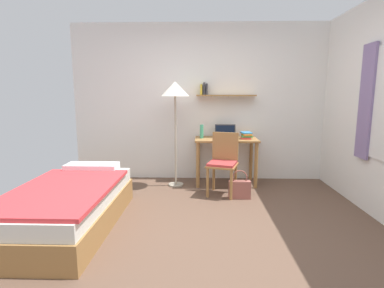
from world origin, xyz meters
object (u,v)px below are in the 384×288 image
(desk_chair, at_px, (223,161))
(water_bottle, at_px, (202,131))
(bed, at_px, (69,206))
(standing_lamp, at_px, (175,94))
(laptop, at_px, (225,134))
(desk, at_px, (226,147))
(handbag, at_px, (240,189))
(book_stack, at_px, (246,135))

(desk_chair, xyz_separation_m, water_bottle, (-0.31, 0.52, 0.36))
(bed, distance_m, standing_lamp, 2.22)
(desk_chair, height_order, standing_lamp, standing_lamp)
(laptop, bearing_deg, standing_lamp, -164.77)
(desk, bearing_deg, handbag, -78.81)
(desk, xyz_separation_m, desk_chair, (-0.08, -0.51, -0.11))
(desk, relative_size, book_stack, 4.10)
(laptop, xyz_separation_m, handbag, (0.15, -0.80, -0.66))
(desk, bearing_deg, desk_chair, -98.73)
(laptop, bearing_deg, book_stack, -15.61)
(desk_chair, distance_m, book_stack, 0.71)
(handbag, bearing_deg, desk, 101.19)
(standing_lamp, xyz_separation_m, laptop, (0.80, 0.22, -0.65))
(bed, height_order, desk, desk)
(desk_chair, relative_size, book_stack, 3.68)
(bed, xyz_separation_m, desk_chair, (1.77, 1.18, 0.25))
(laptop, height_order, water_bottle, water_bottle)
(desk, relative_size, handbag, 2.44)
(desk_chair, bearing_deg, water_bottle, 121.27)
(desk, distance_m, desk_chair, 0.53)
(water_bottle, relative_size, book_stack, 0.91)
(book_stack, bearing_deg, desk_chair, -128.82)
(desk_chair, xyz_separation_m, handbag, (0.22, -0.21, -0.35))
(bed, height_order, handbag, bed)
(desk_chair, bearing_deg, desk, 81.27)
(standing_lamp, bearing_deg, desk, 9.81)
(standing_lamp, xyz_separation_m, book_stack, (1.12, 0.13, -0.66))
(standing_lamp, bearing_deg, water_bottle, 19.83)
(handbag, bearing_deg, desk_chair, 136.49)
(desk_chair, bearing_deg, bed, -146.33)
(standing_lamp, height_order, laptop, standing_lamp)
(bed, distance_m, laptop, 2.61)
(laptop, distance_m, water_bottle, 0.40)
(bed, relative_size, laptop, 5.53)
(water_bottle, bearing_deg, desk, -1.34)
(desk, distance_m, laptop, 0.21)
(standing_lamp, bearing_deg, handbag, -31.47)
(bed, height_order, book_stack, book_stack)
(desk_chair, distance_m, standing_lamp, 1.26)
(standing_lamp, bearing_deg, book_stack, 6.38)
(water_bottle, xyz_separation_m, book_stack, (0.71, -0.02, -0.06))
(laptop, bearing_deg, water_bottle, -169.88)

